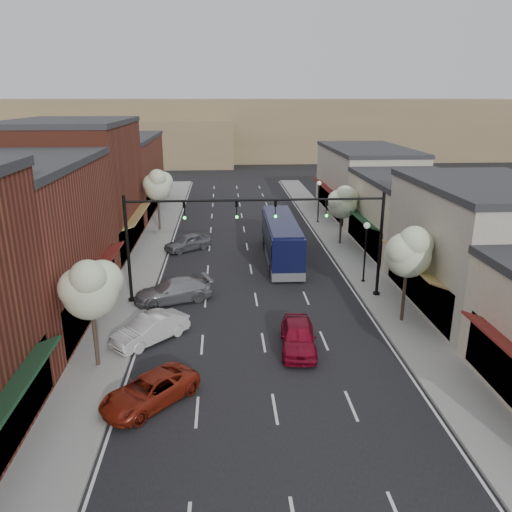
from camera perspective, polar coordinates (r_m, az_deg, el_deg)
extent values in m
plane|color=black|center=(25.56, 1.23, -11.95)|extent=(160.00, 160.00, 0.00)
cube|color=gray|center=(42.99, -12.19, 0.35)|extent=(2.80, 73.00, 0.15)
cube|color=gray|center=(43.77, 10.11, 0.79)|extent=(2.80, 73.00, 0.15)
cube|color=gray|center=(42.81, -10.34, 0.39)|extent=(0.25, 73.00, 0.17)
cube|color=gray|center=(43.46, 8.32, 0.76)|extent=(0.25, 73.00, 0.17)
cube|color=brown|center=(31.74, -26.44, 0.96)|extent=(9.00, 14.00, 9.00)
cube|color=black|center=(31.27, -18.58, -3.93)|extent=(0.60, 11.90, 2.60)
cube|color=maroon|center=(30.57, -17.40, -1.31)|extent=(1.07, 9.80, 0.49)
cube|color=brown|center=(44.48, -19.96, 7.14)|extent=(9.00, 14.00, 10.50)
cube|color=#2D2D30|center=(43.90, -20.72, 14.13)|extent=(9.20, 14.10, 0.40)
cube|color=black|center=(44.28, -14.23, 2.77)|extent=(0.60, 11.90, 2.60)
cube|color=#A18949|center=(43.79, -13.35, 4.69)|extent=(1.07, 9.80, 0.49)
cube|color=brown|center=(60.02, -15.78, 8.84)|extent=(9.00, 18.00, 8.00)
cube|color=#2D2D30|center=(59.55, -16.13, 12.83)|extent=(9.20, 18.10, 0.40)
cube|color=black|center=(59.70, -11.62, 6.76)|extent=(0.60, 15.30, 2.60)
cube|color=#173B22|center=(59.33, -10.94, 8.21)|extent=(1.07, 12.60, 0.49)
cube|color=#B7AE9C|center=(33.46, 24.56, 0.67)|extent=(8.00, 12.00, 7.50)
cube|color=#2D2D30|center=(32.63, 25.45, 7.31)|extent=(8.20, 12.10, 0.40)
cube|color=black|center=(32.55, 18.32, -3.04)|extent=(0.60, 10.20, 2.60)
cube|color=#A18949|center=(31.77, 17.24, -0.57)|extent=(1.07, 8.40, 0.49)
cube|color=beige|center=(44.18, 17.31, 4.35)|extent=(8.00, 12.00, 6.00)
cube|color=#2D2D30|center=(43.59, 17.70, 8.43)|extent=(8.20, 12.10, 0.40)
cube|color=black|center=(43.33, 12.56, 2.56)|extent=(0.60, 10.20, 2.60)
cube|color=#173B22|center=(42.75, 11.66, 4.50)|extent=(1.07, 8.40, 0.49)
cube|color=#B7AE9C|center=(57.11, 12.44, 8.16)|extent=(8.00, 16.00, 7.00)
cube|color=#2D2D30|center=(56.63, 12.69, 11.85)|extent=(8.20, 16.10, 0.40)
cube|color=black|center=(56.54, 8.68, 6.31)|extent=(0.60, 13.60, 2.60)
cube|color=maroon|center=(56.09, 7.95, 7.82)|extent=(1.07, 11.20, 0.49)
cube|color=#7A6647|center=(112.32, -2.88, 14.40)|extent=(120.00, 30.00, 12.00)
cube|color=#7A6647|center=(103.07, -17.09, 12.24)|extent=(50.00, 20.00, 8.00)
cylinder|color=black|center=(34.11, 13.58, -4.27)|extent=(0.44, 0.44, 0.30)
cylinder|color=black|center=(33.03, 14.00, 1.13)|extent=(0.20, 0.20, 7.00)
cylinder|color=black|center=(31.29, 7.38, 6.45)|extent=(8.00, 0.14, 0.14)
imported|color=black|center=(31.49, 8.06, 5.38)|extent=(0.18, 0.46, 1.10)
sphere|color=#19E533|center=(31.47, 8.07, 4.59)|extent=(0.18, 0.18, 0.18)
imported|color=black|center=(31.00, 2.23, 5.35)|extent=(0.18, 0.46, 1.10)
sphere|color=#19E533|center=(30.98, 2.24, 4.54)|extent=(0.18, 0.18, 0.18)
cylinder|color=black|center=(33.15, -13.98, -4.96)|extent=(0.44, 0.44, 0.30)
cylinder|color=black|center=(32.04, -14.42, 0.58)|extent=(0.20, 0.20, 7.00)
cylinder|color=black|center=(30.77, -7.49, 6.26)|extent=(8.00, 0.14, 0.14)
imported|color=black|center=(30.93, -8.19, 5.15)|extent=(0.18, 0.46, 1.10)
sphere|color=#19E533|center=(30.90, -8.17, 4.34)|extent=(0.18, 0.18, 0.18)
imported|color=black|center=(30.84, -2.23, 5.28)|extent=(0.18, 0.46, 1.10)
sphere|color=#19E533|center=(30.82, -2.21, 4.47)|extent=(0.18, 0.18, 0.18)
cylinder|color=#47382B|center=(30.08, 16.56, -4.07)|extent=(0.20, 0.20, 3.71)
sphere|color=beige|center=(29.33, 16.95, 0.15)|extent=(2.60, 2.60, 2.60)
sphere|color=beige|center=(29.64, 17.74, 1.20)|extent=(2.00, 2.00, 2.00)
sphere|color=beige|center=(28.82, 16.48, 0.61)|extent=(1.90, 1.90, 1.90)
sphere|color=beige|center=(28.66, 17.65, 1.62)|extent=(1.70, 1.70, 1.70)
cylinder|color=#47382B|center=(44.72, 9.65, 3.30)|extent=(0.20, 0.20, 3.33)
sphere|color=beige|center=(44.26, 9.79, 5.91)|extent=(2.60, 2.60, 2.60)
sphere|color=beige|center=(44.58, 10.36, 6.51)|extent=(2.00, 2.00, 2.00)
sphere|color=beige|center=(43.82, 9.39, 6.23)|extent=(1.90, 1.90, 1.90)
sphere|color=beige|center=(43.64, 10.13, 6.84)|extent=(1.70, 1.70, 1.70)
cylinder|color=#47382B|center=(25.44, -17.93, -8.56)|extent=(0.20, 0.20, 3.52)
sphere|color=beige|center=(24.58, -18.41, -3.95)|extent=(2.60, 2.60, 2.60)
sphere|color=beige|center=(24.58, -17.22, -2.73)|extent=(2.00, 2.00, 2.00)
sphere|color=beige|center=(24.30, -19.57, -3.49)|extent=(1.90, 1.90, 1.90)
sphere|color=beige|center=(23.80, -18.67, -2.42)|extent=(1.70, 1.70, 1.70)
cylinder|color=#47382B|center=(49.69, -11.04, 4.98)|extent=(0.20, 0.20, 3.84)
sphere|color=beige|center=(49.22, -11.20, 7.70)|extent=(2.60, 2.60, 2.60)
sphere|color=beige|center=(49.38, -10.61, 8.33)|extent=(2.00, 2.00, 2.00)
sphere|color=beige|center=(48.92, -11.74, 8.04)|extent=(1.90, 1.90, 1.90)
sphere|color=beige|center=(48.57, -11.22, 8.72)|extent=(1.70, 1.70, 1.70)
cylinder|color=black|center=(36.30, 12.13, -2.89)|extent=(0.28, 0.28, 0.20)
cylinder|color=black|center=(35.68, 12.33, -0.03)|extent=(0.12, 0.12, 4.00)
sphere|color=white|center=(35.08, 12.57, 3.42)|extent=(0.44, 0.44, 0.44)
cylinder|color=black|center=(52.58, 7.07, 3.84)|extent=(0.28, 0.28, 0.20)
cylinder|color=black|center=(52.16, 7.15, 5.86)|extent=(0.12, 0.12, 4.00)
sphere|color=white|center=(51.75, 7.24, 8.27)|extent=(0.44, 0.44, 0.44)
cube|color=#0C1033|center=(39.98, 2.89, 2.05)|extent=(2.54, 11.06, 2.77)
cube|color=#595B60|center=(40.36, 2.86, 0.23)|extent=(2.56, 11.08, 0.64)
cube|color=black|center=(39.88, 2.90, 2.56)|extent=(2.59, 10.18, 1.01)
cube|color=#0C1033|center=(39.62, 2.92, 4.04)|extent=(2.34, 10.61, 0.23)
cube|color=black|center=(34.62, 3.82, 0.47)|extent=(1.91, 0.11, 1.10)
cylinder|color=black|center=(36.63, 1.78, -1.66)|extent=(0.31, 0.96, 0.96)
cylinder|color=black|center=(36.87, 5.14, -1.59)|extent=(0.31, 0.96, 0.96)
cylinder|color=black|center=(43.61, 0.98, 1.56)|extent=(0.31, 0.96, 0.96)
cylinder|color=black|center=(43.81, 3.81, 1.60)|extent=(0.31, 0.96, 0.96)
cylinder|color=black|center=(42.38, 1.10, 1.07)|extent=(0.31, 0.96, 0.96)
cylinder|color=black|center=(42.58, 4.02, 1.12)|extent=(0.31, 0.96, 0.96)
imported|color=maroon|center=(26.41, 4.84, -9.11)|extent=(2.19, 4.59, 1.51)
imported|color=maroon|center=(22.65, -12.07, -14.82)|extent=(4.58, 4.66, 1.24)
imported|color=silver|center=(27.74, -12.00, -8.16)|extent=(4.20, 4.18, 1.45)
imported|color=gray|center=(32.63, -9.47, -3.94)|extent=(5.39, 3.53, 1.45)
imported|color=slate|center=(43.24, -7.81, 1.57)|extent=(4.32, 3.76, 1.41)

